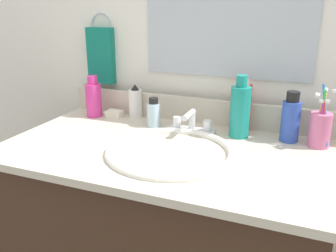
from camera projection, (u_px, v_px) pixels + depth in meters
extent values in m
cube|color=#382316|center=(165.00, 249.00, 1.27)|extent=(0.97, 0.54, 0.70)
cube|color=beige|center=(165.00, 150.00, 1.16)|extent=(1.01, 0.58, 0.02)
cube|color=beige|center=(194.00, 110.00, 1.38)|extent=(1.01, 0.02, 0.09)
cube|color=white|center=(198.00, 135.00, 1.48)|extent=(2.11, 0.04, 1.30)
torus|color=silver|center=(102.00, 25.00, 1.47)|extent=(0.10, 0.01, 0.10)
cube|color=#147260|center=(101.00, 56.00, 1.49)|extent=(0.11, 0.04, 0.22)
torus|color=white|center=(170.00, 152.00, 1.11)|extent=(0.39, 0.39, 0.02)
ellipsoid|color=white|center=(170.00, 165.00, 1.12)|extent=(0.33, 0.33, 0.11)
cylinder|color=#B2B5BA|center=(170.00, 176.00, 1.13)|extent=(0.04, 0.04, 0.01)
cube|color=silver|center=(192.00, 130.00, 1.28)|extent=(0.16, 0.05, 0.01)
cylinder|color=silver|center=(192.00, 120.00, 1.27)|extent=(0.02, 0.02, 0.06)
cylinder|color=silver|center=(189.00, 115.00, 1.23)|extent=(0.02, 0.09, 0.02)
cylinder|color=silver|center=(177.00, 122.00, 1.29)|extent=(0.03, 0.03, 0.04)
cylinder|color=silver|center=(207.00, 126.00, 1.25)|extent=(0.03, 0.03, 0.04)
cylinder|color=#D8338C|center=(94.00, 100.00, 1.44)|extent=(0.06, 0.06, 0.13)
cylinder|color=#D8338C|center=(92.00, 80.00, 1.42)|extent=(0.04, 0.04, 0.03)
cylinder|color=silver|center=(154.00, 115.00, 1.33)|extent=(0.05, 0.05, 0.08)
cylinder|color=black|center=(153.00, 101.00, 1.31)|extent=(0.03, 0.03, 0.02)
cylinder|color=white|center=(135.00, 104.00, 1.43)|extent=(0.05, 0.05, 0.11)
cone|color=black|center=(135.00, 87.00, 1.41)|extent=(0.03, 0.03, 0.02)
cylinder|color=teal|center=(240.00, 112.00, 1.22)|extent=(0.07, 0.07, 0.17)
cylinder|color=teal|center=(242.00, 81.00, 1.18)|extent=(0.04, 0.04, 0.04)
cylinder|color=red|center=(244.00, 108.00, 1.28)|extent=(0.05, 0.05, 0.16)
cone|color=white|center=(246.00, 79.00, 1.25)|extent=(0.03, 0.03, 0.04)
cylinder|color=#2D4CB2|center=(290.00, 122.00, 1.18)|extent=(0.06, 0.06, 0.13)
cylinder|color=black|center=(293.00, 97.00, 1.16)|extent=(0.04, 0.04, 0.03)
cylinder|color=#D16693|center=(320.00, 130.00, 1.14)|extent=(0.06, 0.06, 0.11)
cylinder|color=yellow|center=(319.00, 118.00, 1.14)|extent=(0.03, 0.03, 0.16)
cube|color=white|center=(318.00, 95.00, 1.13)|extent=(0.01, 0.02, 0.01)
cylinder|color=#B23FBF|center=(320.00, 121.00, 1.12)|extent=(0.02, 0.04, 0.15)
cube|color=white|center=(321.00, 101.00, 1.09)|extent=(0.01, 0.02, 0.01)
cylinder|color=#D8333F|center=(323.00, 121.00, 1.12)|extent=(0.02, 0.02, 0.15)
cube|color=white|center=(328.00, 101.00, 1.09)|extent=(0.01, 0.02, 0.01)
cylinder|color=blue|center=(325.00, 115.00, 1.12)|extent=(0.04, 0.03, 0.19)
cube|color=white|center=(335.00, 91.00, 1.07)|extent=(0.01, 0.02, 0.01)
cylinder|color=green|center=(322.00, 115.00, 1.14)|extent=(0.01, 0.06, 0.17)
cube|color=white|center=(326.00, 90.00, 1.14)|extent=(0.01, 0.02, 0.01)
cube|color=white|center=(115.00, 114.00, 1.45)|extent=(0.06, 0.04, 0.02)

